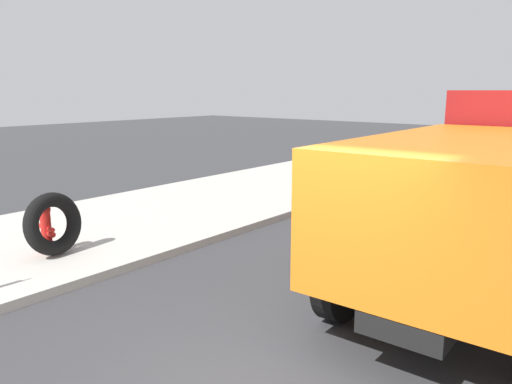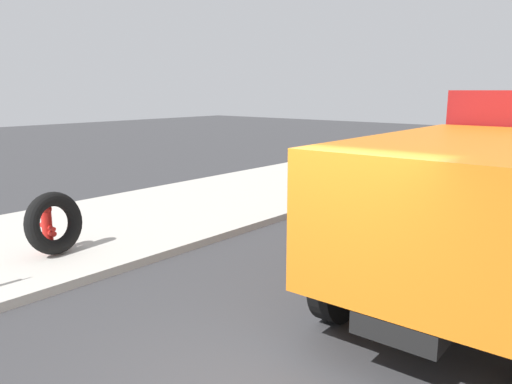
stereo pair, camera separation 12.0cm
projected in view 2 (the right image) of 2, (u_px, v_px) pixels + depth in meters
The scene contains 3 objects.
fire_hydrant at pixel (47, 226), 8.78m from camera, with size 0.21×0.47×0.89m.
loose_tire at pixel (54, 223), 8.62m from camera, with size 1.11×1.11×0.26m, color black.
dump_truck_orange at pixel (497, 184), 7.40m from camera, with size 7.05×2.93×3.00m.
Camera 2 is at (-3.43, -2.73, 3.00)m, focal length 34.56 mm.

